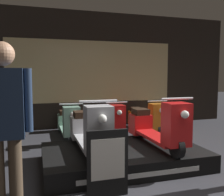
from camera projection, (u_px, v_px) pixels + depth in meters
The scene contains 10 objects.
ground_plane at pixel (166, 190), 3.17m from camera, with size 30.00×30.00×0.00m, color #2D2D33.
shop_wall_back at pixel (93, 70), 7.01m from camera, with size 8.42×0.09×3.20m.
display_platform at pixel (123, 157), 4.05m from camera, with size 2.53×1.52×0.27m.
scooter_display_left at pixel (89, 131), 3.80m from camera, with size 0.49×1.73×0.87m.
scooter_display_right at pixel (157, 126), 4.13m from camera, with size 0.49×1.73×0.87m.
scooter_backrow_0 at pixel (68, 123), 5.84m from camera, with size 0.49×1.73×0.87m.
scooter_backrow_1 at pixel (109, 121), 6.13m from camera, with size 0.49×1.73×0.87m.
scooter_backrow_2 at pixel (146, 119), 6.42m from camera, with size 0.49×1.73×0.87m.
person_left_browsing at pixel (5, 121), 2.38m from camera, with size 0.52×0.23×1.77m.
price_sign_board at pixel (108, 163), 2.95m from camera, with size 0.50×0.04×0.82m.
Camera 1 is at (-1.53, -2.72, 1.46)m, focal length 40.00 mm.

